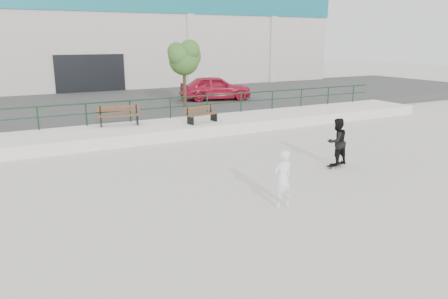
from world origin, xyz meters
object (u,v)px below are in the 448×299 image
red_car (215,88)px  seated_skater (283,179)px  tree (184,57)px  bench_right (202,115)px  bench_left (119,116)px  standing_skater (337,142)px  skateboard (335,165)px

red_car → seated_skater: bearing=174.3°
tree → bench_right: bearing=-104.9°
bench_right → seated_skater: size_ratio=1.10×
seated_skater → tree: bearing=-104.8°
tree → seated_skater: 14.86m
bench_left → tree: tree is taller
standing_skater → skateboard: bearing=12.0°
red_car → seated_skater: size_ratio=2.92×
standing_skater → tree: bearing=-90.4°
tree → standing_skater: tree is taller
red_car → skateboard: 14.15m
bench_right → tree: 5.58m
tree → seated_skater: (-3.44, -14.23, -2.54)m
tree → red_car: size_ratio=0.83×
bench_left → standing_skater: bearing=-46.5°
bench_left → tree: size_ratio=0.53×
bench_right → tree: bearing=63.1°
bench_right → skateboard: 7.45m
red_car → seated_skater: 17.22m
bench_right → red_car: size_ratio=0.38×
bench_left → bench_right: 3.73m
bench_left → bench_right: bench_left is taller
bench_right → red_car: red_car is taller
standing_skater → red_car: bearing=-102.3°
tree → standing_skater: 12.32m
bench_right → standing_skater: 7.40m
skateboard → seated_skater: seated_skater is taller
skateboard → standing_skater: size_ratio=0.50×
tree → skateboard: 12.51m
tree → standing_skater: bearing=-88.4°
standing_skater → seated_skater: 4.36m
bench_right → skateboard: bearing=-89.2°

